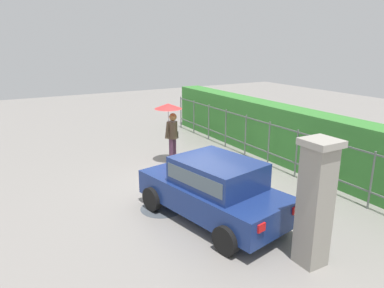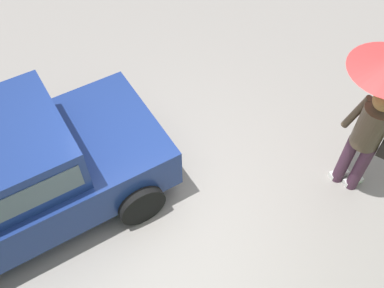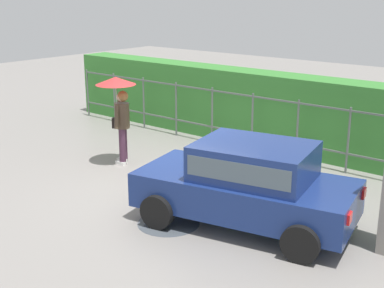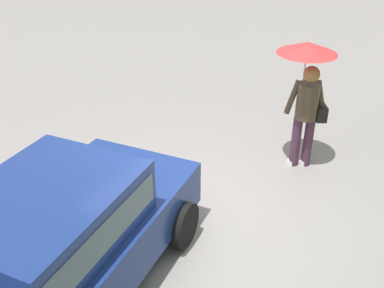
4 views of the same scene
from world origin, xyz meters
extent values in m
plane|color=gray|center=(0.00, 0.00, 0.00)|extent=(40.00, 40.00, 0.00)
cube|color=navy|center=(1.98, -0.57, 0.58)|extent=(3.95, 2.33, 0.60)
cube|color=navy|center=(2.13, -0.54, 1.18)|extent=(2.15, 1.78, 0.60)
cube|color=#4C5B66|center=(2.13, -0.54, 1.20)|extent=(2.00, 1.77, 0.33)
cylinder|color=black|center=(0.92, -1.64, 0.30)|extent=(0.62, 0.29, 0.60)
cylinder|color=black|center=(0.59, 0.00, 0.30)|extent=(0.62, 0.29, 0.60)
cylinder|color=#47283D|center=(-2.03, 0.35, 0.43)|extent=(0.15, 0.15, 0.86)
cylinder|color=#47283D|center=(-2.14, 0.51, 0.43)|extent=(0.15, 0.15, 0.86)
cube|color=white|center=(-2.07, 0.31, 0.04)|extent=(0.26, 0.10, 0.08)
cube|color=white|center=(-2.19, 0.48, 0.04)|extent=(0.26, 0.10, 0.08)
cylinder|color=#473828|center=(-2.08, 0.43, 1.15)|extent=(0.34, 0.34, 0.58)
sphere|color=#DBAD89|center=(-2.08, 0.43, 1.58)|extent=(0.22, 0.22, 0.22)
sphere|color=olive|center=(-2.06, 0.45, 1.60)|extent=(0.25, 0.25, 0.25)
cylinder|color=#473828|center=(-2.02, 0.20, 1.18)|extent=(0.20, 0.24, 0.56)
cylinder|color=#473828|center=(-2.28, 0.56, 1.18)|extent=(0.20, 0.24, 0.56)
cylinder|color=#B2B2B7|center=(-2.12, 0.31, 1.50)|extent=(0.02, 0.02, 0.77)
cone|color=red|center=(-2.12, 0.31, 1.97)|extent=(0.91, 0.91, 0.17)
cube|color=black|center=(-2.33, 0.57, 0.91)|extent=(0.37, 0.33, 0.24)
cylinder|color=#4C545B|center=(0.94, -1.39, 0.00)|extent=(1.09, 1.09, 0.00)
camera|label=1|loc=(8.42, -4.77, 4.04)|focal=33.54mm
camera|label=2|loc=(0.90, 2.67, 4.81)|focal=39.77mm
camera|label=3|loc=(6.61, -7.67, 3.94)|focal=49.33mm
camera|label=4|loc=(4.15, 2.67, 3.98)|focal=42.06mm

